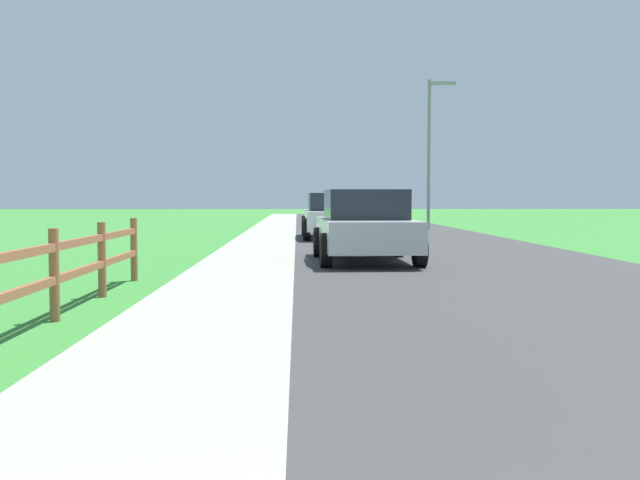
% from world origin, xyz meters
% --- Properties ---
extents(ground_plane, '(120.00, 120.00, 0.00)m').
position_xyz_m(ground_plane, '(0.00, 25.00, 0.00)').
color(ground_plane, '#378233').
extents(road_asphalt, '(7.00, 66.00, 0.01)m').
position_xyz_m(road_asphalt, '(3.50, 27.00, 0.00)').
color(road_asphalt, '#393939').
rests_on(road_asphalt, ground).
extents(curb_concrete, '(6.00, 66.00, 0.01)m').
position_xyz_m(curb_concrete, '(-3.00, 27.00, 0.00)').
color(curb_concrete, '#9EA392').
rests_on(curb_concrete, ground).
extents(grass_verge, '(5.00, 66.00, 0.00)m').
position_xyz_m(grass_verge, '(-4.50, 27.00, 0.01)').
color(grass_verge, '#378233').
rests_on(grass_verge, ground).
extents(parked_suv_silver, '(2.13, 4.28, 1.51)m').
position_xyz_m(parked_suv_silver, '(1.49, 15.56, 0.75)').
color(parked_suv_silver, '#B7BABF').
rests_on(parked_suv_silver, ground).
extents(parked_car_white, '(2.13, 4.78, 1.49)m').
position_xyz_m(parked_car_white, '(1.27, 24.65, 0.76)').
color(parked_car_white, white).
rests_on(parked_car_white, ground).
extents(street_lamp, '(1.17, 0.20, 6.27)m').
position_xyz_m(street_lamp, '(5.71, 31.30, 3.73)').
color(street_lamp, gray).
rests_on(street_lamp, ground).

